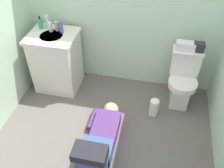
# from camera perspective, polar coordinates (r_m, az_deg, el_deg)

# --- Properties ---
(ground_plane) EXTENTS (2.97, 3.10, 0.04)m
(ground_plane) POSITION_cam_1_polar(r_m,az_deg,el_deg) (3.00, -1.79, -11.70)
(ground_plane) COLOR #625954
(toilet) EXTENTS (0.36, 0.46, 0.75)m
(toilet) POSITION_cam_1_polar(r_m,az_deg,el_deg) (3.22, 15.94, 1.03)
(toilet) COLOR silver
(toilet) RESTS_ON ground_plane
(vanity_cabinet) EXTENTS (0.60, 0.52, 0.82)m
(vanity_cabinet) POSITION_cam_1_polar(r_m,az_deg,el_deg) (3.39, -12.63, 5.21)
(vanity_cabinet) COLOR beige
(vanity_cabinet) RESTS_ON ground_plane
(faucet) EXTENTS (0.02, 0.02, 0.10)m
(faucet) POSITION_cam_1_polar(r_m,az_deg,el_deg) (3.26, -12.90, 13.02)
(faucet) COLOR silver
(faucet) RESTS_ON vanity_cabinet
(person_plumber) EXTENTS (0.39, 1.06, 0.52)m
(person_plumber) POSITION_cam_1_polar(r_m,az_deg,el_deg) (2.72, -2.73, -12.66)
(person_plumber) COLOR #512D6B
(person_plumber) RESTS_ON ground_plane
(tissue_box) EXTENTS (0.22, 0.11, 0.10)m
(tissue_box) POSITION_cam_1_polar(r_m,az_deg,el_deg) (3.04, 16.61, 8.42)
(tissue_box) COLOR silver
(tissue_box) RESTS_ON toilet
(toiletry_bag) EXTENTS (0.12, 0.09, 0.11)m
(toiletry_bag) POSITION_cam_1_polar(r_m,az_deg,el_deg) (3.06, 19.42, 8.04)
(toiletry_bag) COLOR #26262D
(toiletry_bag) RESTS_ON toilet
(soap_dispenser) EXTENTS (0.06, 0.06, 0.17)m
(soap_dispenser) POSITION_cam_1_polar(r_m,az_deg,el_deg) (3.32, -16.17, 13.27)
(soap_dispenser) COLOR #3BA05E
(soap_dispenser) RESTS_ON vanity_cabinet
(bottle_clear) EXTENTS (0.05, 0.05, 0.16)m
(bottle_clear) POSITION_cam_1_polar(r_m,az_deg,el_deg) (3.30, -14.67, 13.71)
(bottle_clear) COLOR silver
(bottle_clear) RESTS_ON vanity_cabinet
(bottle_white) EXTENTS (0.05, 0.05, 0.13)m
(bottle_white) POSITION_cam_1_polar(r_m,az_deg,el_deg) (3.22, -14.02, 12.65)
(bottle_white) COLOR silver
(bottle_white) RESTS_ON vanity_cabinet
(bottle_pink) EXTENTS (0.05, 0.05, 0.12)m
(bottle_pink) POSITION_cam_1_polar(r_m,az_deg,el_deg) (3.22, -12.54, 12.91)
(bottle_pink) COLOR pink
(bottle_pink) RESTS_ON vanity_cabinet
(bottle_blue) EXTENTS (0.05, 0.05, 0.14)m
(bottle_blue) POSITION_cam_1_polar(r_m,az_deg,el_deg) (3.16, -11.68, 12.70)
(bottle_blue) COLOR #3E64B2
(bottle_blue) RESTS_ON vanity_cabinet
(paper_towel_roll) EXTENTS (0.11, 0.11, 0.24)m
(paper_towel_roll) POSITION_cam_1_polar(r_m,az_deg,el_deg) (3.13, 9.65, -5.39)
(paper_towel_roll) COLOR white
(paper_towel_roll) RESTS_ON ground_plane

